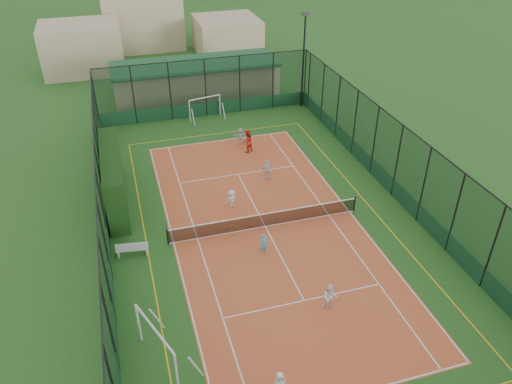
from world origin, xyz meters
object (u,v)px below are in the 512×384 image
child_near_mid (264,244)px  child_far_left (231,199)px  white_bench (132,248)px  futsal_goal_near (157,346)px  child_far_right (267,170)px  coach (247,141)px  child_near_right (330,297)px  clubhouse (195,79)px  futsal_goal_far (205,108)px  floodlight_ne (303,61)px  child_near_left (280,384)px  child_far_back (241,136)px

child_near_mid → child_far_left: bearing=80.6°
white_bench → child_far_left: bearing=33.4°
futsal_goal_near → child_far_right: 16.16m
coach → child_near_mid: bearing=50.5°
child_near_right → coach: coach is taller
clubhouse → futsal_goal_near: 31.01m
clubhouse → futsal_goal_far: size_ratio=5.26×
futsal_goal_near → child_near_mid: (6.52, 5.82, -0.46)m
floodlight_ne → futsal_goal_near: floodlight_ne is taller
child_far_left → coach: coach is taller
futsal_goal_near → child_near_right: futsal_goal_near is taller
child_near_right → child_far_left: (-2.38, 9.78, -0.11)m
floodlight_ne → futsal_goal_near: size_ratio=2.42×
coach → futsal_goal_far: bearing=-103.8°
child_near_right → white_bench: bearing=165.5°
futsal_goal_near → child_far_left: size_ratio=2.76×
child_near_mid → child_far_right: bearing=54.5°
child_near_left → child_near_right: size_ratio=0.87×
futsal_goal_near → futsal_goal_far: futsal_goal_near is taller
futsal_goal_far → child_far_left: futsal_goal_far is taller
futsal_goal_far → child_near_mid: bearing=-103.6°
white_bench → child_far_back: child_far_back is taller
clubhouse → child_near_right: (0.97, -29.20, -0.84)m
child_far_left → child_far_back: child_far_back is taller
futsal_goal_far → child_near_left: bearing=-107.3°
child_near_left → child_far_back: child_far_back is taller
coach → child_far_right: bearing=64.9°
child_near_left → child_far_right: bearing=69.1°
futsal_goal_near → child_far_left: futsal_goal_near is taller
white_bench → coach: bearing=54.7°
child_far_right → coach: bearing=-95.2°
child_near_left → futsal_goal_near: bearing=142.3°
white_bench → child_near_left: (4.94, -10.58, 0.15)m
floodlight_ne → child_near_mid: (-9.41, -18.91, -3.49)m
child_far_left → futsal_goal_far: bearing=-110.9°
child_near_left → futsal_goal_far: bearing=79.7°
child_near_right → child_far_back: size_ratio=1.08×
child_near_left → child_far_left: 13.67m
futsal_goal_near → coach: 19.73m
clubhouse → child_near_left: (-2.86, -33.02, -0.94)m
white_bench → clubhouse: bearing=78.9°
child_near_mid → child_far_back: child_far_back is taller
floodlight_ne → white_bench: floodlight_ne is taller
clubhouse → coach: 12.63m
white_bench → child_near_right: (8.77, -6.76, 0.24)m
child_far_right → child_far_left: bearing=31.1°
clubhouse → coach: bearing=-82.9°
child_near_left → clubhouse: bearing=80.2°
floodlight_ne → futsal_goal_far: bearing=-179.1°
futsal_goal_near → child_far_right: futsal_goal_near is taller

